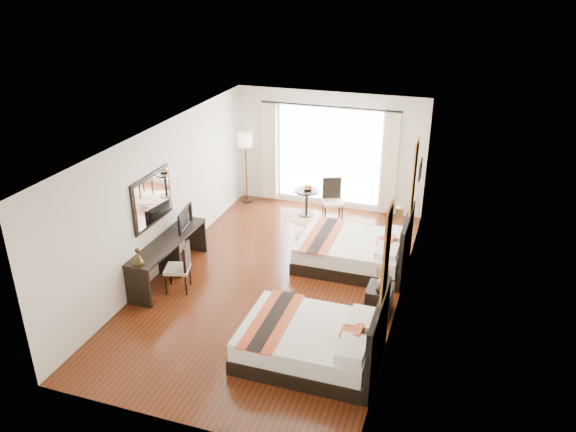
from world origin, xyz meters
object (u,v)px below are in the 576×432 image
(desk_chair, at_px, (179,276))
(fruit_bowl, at_px, (308,189))
(bed_far, at_px, (356,251))
(table_lamp, at_px, (383,273))
(console_desk, at_px, (169,258))
(nightstand, at_px, (379,300))
(bed_near, at_px, (314,341))
(floor_lamp, at_px, (245,144))
(side_table, at_px, (307,203))
(window_chair, at_px, (332,208))
(television, at_px, (182,218))
(vase, at_px, (380,288))

(desk_chair, height_order, fruit_bowl, desk_chair)
(bed_far, relative_size, table_lamp, 5.72)
(table_lamp, xyz_separation_m, console_desk, (-4.00, -0.08, -0.37))
(nightstand, xyz_separation_m, console_desk, (-3.98, -0.02, 0.13))
(bed_near, distance_m, floor_lamp, 6.35)
(bed_near, relative_size, side_table, 3.22)
(side_table, bearing_deg, floor_lamp, 167.92)
(bed_far, bearing_deg, desk_chair, -146.19)
(window_chair, bearing_deg, bed_near, -11.47)
(bed_near, xyz_separation_m, bed_far, (-0.01, 3.01, 0.00))
(bed_far, xyz_separation_m, nightstand, (0.73, -1.50, -0.06))
(television, height_order, window_chair, television)
(nightstand, bearing_deg, television, 172.35)
(side_table, height_order, window_chair, window_chair)
(bed_near, relative_size, floor_lamp, 1.18)
(bed_far, xyz_separation_m, television, (-3.23, -0.97, 0.66))
(vase, bearing_deg, bed_near, -118.29)
(vase, xyz_separation_m, side_table, (-2.33, 3.63, -0.25))
(television, distance_m, side_table, 3.42)
(floor_lamp, xyz_separation_m, side_table, (1.65, -0.35, -1.16))
(nightstand, xyz_separation_m, table_lamp, (0.02, 0.06, 0.50))
(bed_far, height_order, table_lamp, bed_far)
(console_desk, bearing_deg, bed_far, 25.08)
(table_lamp, distance_m, vase, 0.28)
(console_desk, relative_size, floor_lamp, 1.26)
(bed_far, bearing_deg, console_desk, -154.92)
(table_lamp, height_order, fruit_bowl, table_lamp)
(table_lamp, bearing_deg, side_table, 124.49)
(floor_lamp, height_order, side_table, floor_lamp)
(desk_chair, bearing_deg, table_lamp, 171.39)
(vase, distance_m, window_chair, 3.94)
(floor_lamp, bearing_deg, television, -89.85)
(bed_near, bearing_deg, fruit_bowl, 107.55)
(nightstand, bearing_deg, table_lamp, 67.13)
(console_desk, bearing_deg, floor_lamp, 89.83)
(nightstand, bearing_deg, floor_lamp, 136.07)
(nightstand, distance_m, desk_chair, 3.59)
(vase, bearing_deg, bed_far, 113.93)
(bed_far, distance_m, desk_chair, 3.42)
(desk_chair, bearing_deg, floor_lamp, -100.53)
(vase, height_order, desk_chair, desk_chair)
(nightstand, bearing_deg, bed_far, 115.84)
(desk_chair, distance_m, fruit_bowl, 4.11)
(television, bearing_deg, bed_far, -81.82)
(table_lamp, distance_m, side_table, 4.16)
(bed_near, relative_size, vase, 14.41)
(nightstand, height_order, side_table, side_table)
(bed_near, xyz_separation_m, window_chair, (-0.96, 4.90, -0.00))
(vase, bearing_deg, window_chair, 115.42)
(desk_chair, height_order, floor_lamp, floor_lamp)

